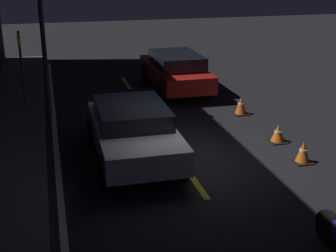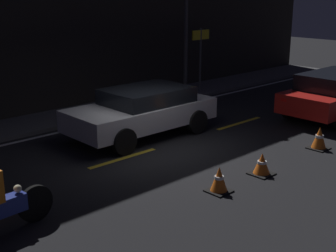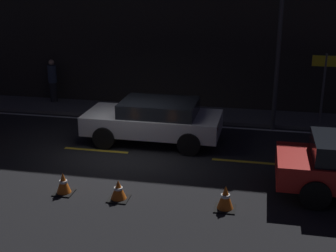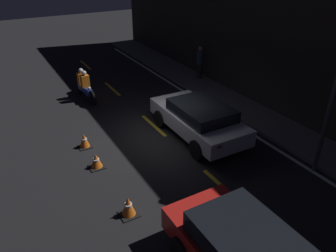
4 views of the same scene
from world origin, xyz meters
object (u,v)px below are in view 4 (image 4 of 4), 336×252
at_px(sedan_white, 199,118).
at_px(traffic_cone_mid, 96,161).
at_px(motorcycle, 84,85).
at_px(pedestrian, 200,62).
at_px(traffic_cone_near, 84,140).
at_px(traffic_cone_far, 128,206).

distance_m(sedan_white, traffic_cone_mid, 4.02).
height_order(motorcycle, pedestrian, pedestrian).
bearing_deg(traffic_cone_near, traffic_cone_mid, -1.67).
distance_m(traffic_cone_far, pedestrian, 10.61).
xyz_separation_m(motorcycle, traffic_cone_near, (4.22, -1.35, -0.39)).
relative_size(traffic_cone_mid, pedestrian, 0.29).
bearing_deg(pedestrian, traffic_cone_far, -44.65).
xyz_separation_m(traffic_cone_near, traffic_cone_far, (3.90, -0.02, 0.02)).
height_order(traffic_cone_near, traffic_cone_far, traffic_cone_far).
height_order(traffic_cone_mid, pedestrian, pedestrian).
bearing_deg(sedan_white, motorcycle, 25.57).
bearing_deg(traffic_cone_mid, sedan_white, 90.86).
bearing_deg(pedestrian, traffic_cone_near, -63.91).
distance_m(motorcycle, traffic_cone_far, 8.24).
relative_size(traffic_cone_near, traffic_cone_far, 0.93).
xyz_separation_m(sedan_white, traffic_cone_far, (2.56, -3.97, -0.46)).
bearing_deg(traffic_cone_far, sedan_white, 122.84).
bearing_deg(pedestrian, traffic_cone_mid, -56.03).
bearing_deg(pedestrian, motorcycle, -95.55).
bearing_deg(motorcycle, traffic_cone_mid, -17.55).
height_order(motorcycle, traffic_cone_far, motorcycle).
distance_m(motorcycle, pedestrian, 6.11).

